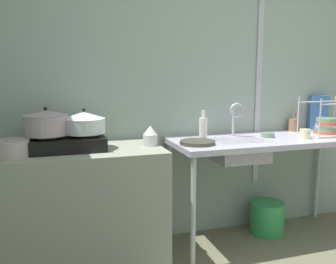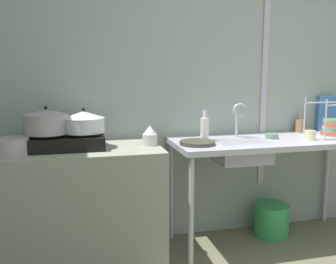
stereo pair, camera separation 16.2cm
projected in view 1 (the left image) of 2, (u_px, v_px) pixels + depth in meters
wall_back at (227, 76)px, 3.00m from camera, size 4.63×0.10×2.60m
wall_metal_strip at (259, 60)px, 3.01m from camera, size 0.05×0.01×2.08m
counter_concrete at (76, 210)px, 2.43m from camera, size 1.16×0.59×0.83m
counter_sink at (267, 146)px, 2.81m from camera, size 1.51×0.59×0.83m
stove at (66, 143)px, 2.34m from camera, size 0.49×0.32×0.11m
pot_on_left_burner at (46, 123)px, 2.28m from camera, size 0.28×0.28×0.18m
pot_on_right_burner at (84, 122)px, 2.36m from camera, size 0.27×0.27×0.16m
pot_beside_stove at (10, 149)px, 2.13m from camera, size 0.22×0.22×0.10m
percolator at (150, 136)px, 2.49m from camera, size 0.10×0.10×0.14m
sink_basin at (240, 150)px, 2.73m from camera, size 0.39×0.29×0.16m
faucet at (236, 114)px, 2.83m from camera, size 0.12×0.07×0.27m
frying_pan at (197, 142)px, 2.54m from camera, size 0.25×0.25×0.03m
dish_rack at (327, 127)px, 2.93m from camera, size 0.39×0.27×0.31m
cup_by_rack at (305, 134)px, 2.77m from camera, size 0.08×0.08×0.07m
small_bowl_on_drainboard at (268, 135)px, 2.83m from camera, size 0.10×0.10×0.04m
bottle_by_sink at (203, 128)px, 2.68m from camera, size 0.06×0.06×0.23m
cereal_box at (318, 113)px, 3.22m from camera, size 0.17×0.07×0.30m
utensil_jar at (293, 125)px, 3.14m from camera, size 0.09×0.09×0.20m
bucket_on_floor at (267, 217)px, 3.03m from camera, size 0.28×0.28×0.26m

